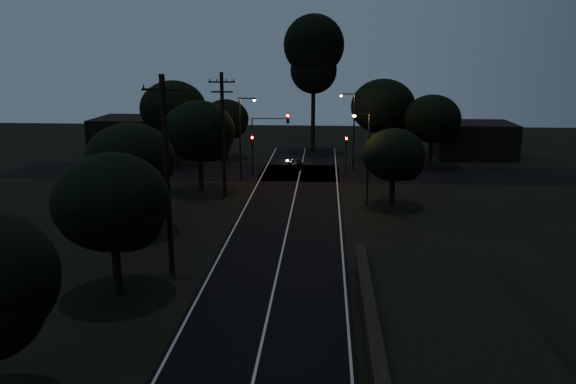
{
  "coord_description": "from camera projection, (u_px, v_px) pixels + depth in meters",
  "views": [
    {
      "loc": [
        2.59,
        -14.29,
        12.15
      ],
      "look_at": [
        0.0,
        24.0,
        2.5
      ],
      "focal_mm": 35.0,
      "sensor_mm": 36.0,
      "label": 1
    }
  ],
  "objects": [
    {
      "name": "building_right",
      "position": [
        473.0,
        139.0,
        66.44
      ],
      "size": [
        9.0,
        7.0,
        4.0
      ],
      "primitive_type": "cube",
      "color": "black",
      "rests_on": "ground"
    },
    {
      "name": "streetlight_b",
      "position": [
        352.0,
        126.0,
        58.05
      ],
      "size": [
        1.66,
        0.26,
        8.0
      ],
      "color": "black",
      "rests_on": "ground"
    },
    {
      "name": "signal_right",
      "position": [
        346.0,
        150.0,
        54.66
      ],
      "size": [
        0.28,
        0.35,
        4.1
      ],
      "color": "black",
      "rests_on": "ground"
    },
    {
      "name": "signal_left",
      "position": [
        252.0,
        148.0,
        55.26
      ],
      "size": [
        0.28,
        0.35,
        4.1
      ],
      "color": "black",
      "rests_on": "ground"
    },
    {
      "name": "tree_left_b",
      "position": [
        115.0,
        205.0,
        27.81
      ],
      "size": [
        5.77,
        5.77,
        7.34
      ],
      "color": "black",
      "rests_on": "ground"
    },
    {
      "name": "building_left",
      "position": [
        139.0,
        136.0,
        68.05
      ],
      "size": [
        10.0,
        8.0,
        4.4
      ],
      "primitive_type": "cube",
      "color": "black",
      "rests_on": "ground"
    },
    {
      "name": "tree_far_w",
      "position": [
        175.0,
        110.0,
        60.78
      ],
      "size": [
        7.16,
        7.16,
        9.13
      ],
      "color": "black",
      "rests_on": "ground"
    },
    {
      "name": "utility_pole_mid",
      "position": [
        167.0,
        173.0,
        30.47
      ],
      "size": [
        2.2,
        0.3,
        11.0
      ],
      "color": "black",
      "rests_on": "ground"
    },
    {
      "name": "utility_pole_far",
      "position": [
        223.0,
        133.0,
        46.98
      ],
      "size": [
        2.2,
        0.3,
        10.5
      ],
      "color": "black",
      "rests_on": "ground"
    },
    {
      "name": "signal_mast",
      "position": [
        269.0,
        133.0,
        54.79
      ],
      "size": [
        3.7,
        0.35,
        6.25
      ],
      "color": "black",
      "rests_on": "ground"
    },
    {
      "name": "tree_left_d",
      "position": [
        201.0,
        133.0,
        49.0
      ],
      "size": [
        6.33,
        6.33,
        8.03
      ],
      "color": "black",
      "rests_on": "ground"
    },
    {
      "name": "tree_far_nw",
      "position": [
        227.0,
        120.0,
        64.73
      ],
      "size": [
        5.38,
        5.38,
        6.81
      ],
      "color": "black",
      "rests_on": "ground"
    },
    {
      "name": "streetlight_a",
      "position": [
        242.0,
        133.0,
        52.94
      ],
      "size": [
        1.66,
        0.26,
        8.0
      ],
      "color": "black",
      "rests_on": "ground"
    },
    {
      "name": "tree_left_c",
      "position": [
        133.0,
        163.0,
        37.61
      ],
      "size": [
        5.99,
        5.99,
        7.57
      ],
      "color": "black",
      "rests_on": "ground"
    },
    {
      "name": "tree_far_ne",
      "position": [
        385.0,
        108.0,
        63.14
      ],
      "size": [
        7.26,
        7.26,
        9.18
      ],
      "color": "black",
      "rests_on": "ground"
    },
    {
      "name": "tall_pine",
      "position": [
        314.0,
        53.0,
        67.21
      ],
      "size": [
        7.26,
        7.26,
        16.5
      ],
      "color": "black",
      "rests_on": "ground"
    },
    {
      "name": "road_surface",
      "position": [
        294.0,
        200.0,
        47.07
      ],
      "size": [
        60.0,
        70.0,
        0.03
      ],
      "color": "black",
      "rests_on": "ground"
    },
    {
      "name": "tree_right_a",
      "position": [
        396.0,
        156.0,
        44.36
      ],
      "size": [
        4.94,
        4.94,
        6.28
      ],
      "color": "black",
      "rests_on": "ground"
    },
    {
      "name": "car",
      "position": [
        296.0,
        163.0,
        60.05
      ],
      "size": [
        2.16,
        3.34,
        1.06
      ],
      "primitive_type": "imported",
      "rotation": [
        0.0,
        0.0,
        3.46
      ],
      "color": "black",
      "rests_on": "ground"
    },
    {
      "name": "tree_far_e",
      "position": [
        434.0,
        120.0,
        60.17
      ],
      "size": [
        6.05,
        6.05,
        7.68
      ],
      "color": "black",
      "rests_on": "ground"
    },
    {
      "name": "streetlight_c",
      "position": [
        366.0,
        152.0,
        44.54
      ],
      "size": [
        1.46,
        0.26,
        7.5
      ],
      "color": "black",
      "rests_on": "ground"
    }
  ]
}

